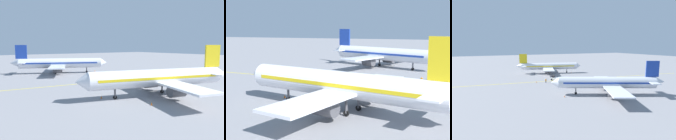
% 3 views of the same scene
% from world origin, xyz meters
% --- Properties ---
extents(ground_plane, '(400.00, 400.00, 0.00)m').
position_xyz_m(ground_plane, '(0.00, 0.00, 0.00)').
color(ground_plane, gray).
extents(apron_yellow_centreline, '(15.30, 119.12, 0.01)m').
position_xyz_m(apron_yellow_centreline, '(0.00, 0.00, 0.00)').
color(apron_yellow_centreline, yellow).
rests_on(apron_yellow_centreline, ground).
extents(airplane_at_gate, '(28.33, 34.88, 10.60)m').
position_xyz_m(airplane_at_gate, '(-21.71, -3.34, 3.71)').
color(airplane_at_gate, white).
rests_on(airplane_at_gate, ground).
extents(airplane_adjacent_stand, '(27.60, 33.49, 10.60)m').
position_xyz_m(airplane_adjacent_stand, '(25.48, -0.63, 3.71)').
color(airplane_adjacent_stand, silver).
rests_on(airplane_adjacent_stand, ground).
extents(baggage_tug_white, '(3.28, 3.04, 2.11)m').
position_xyz_m(baggage_tug_white, '(-2.06, -7.85, 0.90)').
color(baggage_tug_white, white).
rests_on(baggage_tug_white, ground).
extents(baggage_cart_trailing, '(2.91, 2.71, 1.24)m').
position_xyz_m(baggage_cart_trailing, '(0.53, -5.80, 0.76)').
color(baggage_cart_trailing, gray).
rests_on(baggage_cart_trailing, ground).
extents(ground_crew_worker, '(0.39, 0.48, 1.68)m').
position_xyz_m(ground_crew_worker, '(1.27, -12.84, 0.91)').
color(ground_crew_worker, '#23232D').
rests_on(ground_crew_worker, ground).
extents(traffic_cone_near_nose, '(0.32, 0.32, 0.55)m').
position_xyz_m(traffic_cone_near_nose, '(-16.70, 8.04, 0.28)').
color(traffic_cone_near_nose, orange).
rests_on(traffic_cone_near_nose, ground).
extents(traffic_cone_mid_apron, '(0.32, 0.32, 0.55)m').
position_xyz_m(traffic_cone_mid_apron, '(-0.87, -16.20, 0.28)').
color(traffic_cone_mid_apron, orange).
rests_on(traffic_cone_mid_apron, ground).
extents(traffic_cone_by_wingtip, '(0.32, 0.32, 0.55)m').
position_xyz_m(traffic_cone_by_wingtip, '(-26.09, 3.59, 0.28)').
color(traffic_cone_by_wingtip, orange).
rests_on(traffic_cone_by_wingtip, ground).
extents(traffic_cone_far_edge, '(0.32, 0.32, 0.55)m').
position_xyz_m(traffic_cone_far_edge, '(22.56, -14.20, 0.28)').
color(traffic_cone_far_edge, orange).
rests_on(traffic_cone_far_edge, ground).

